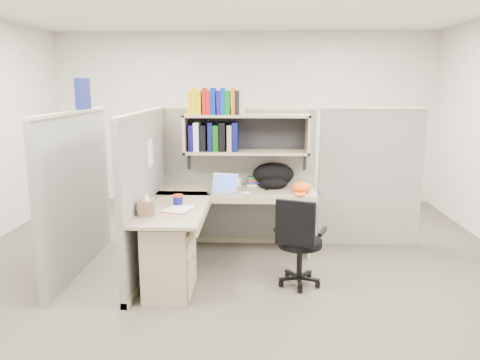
{
  "coord_description": "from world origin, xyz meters",
  "views": [
    {
      "loc": [
        0.24,
        -4.53,
        1.89
      ],
      "look_at": [
        0.05,
        0.25,
        0.91
      ],
      "focal_mm": 35.0,
      "sensor_mm": 36.0,
      "label": 1
    }
  ],
  "objects_px": {
    "laptop": "(223,184)",
    "snack_canister": "(178,199)",
    "backpack": "(274,175)",
    "desk": "(190,238)",
    "task_chair": "(299,256)"
  },
  "relations": [
    {
      "from": "laptop",
      "to": "snack_canister",
      "type": "relative_size",
      "value": 2.87
    },
    {
      "from": "desk",
      "to": "task_chair",
      "type": "height_order",
      "value": "task_chair"
    },
    {
      "from": "backpack",
      "to": "snack_canister",
      "type": "relative_size",
      "value": 4.73
    },
    {
      "from": "desk",
      "to": "snack_canister",
      "type": "height_order",
      "value": "snack_canister"
    },
    {
      "from": "desk",
      "to": "task_chair",
      "type": "bearing_deg",
      "value": -4.45
    },
    {
      "from": "backpack",
      "to": "desk",
      "type": "bearing_deg",
      "value": -136.38
    },
    {
      "from": "desk",
      "to": "snack_canister",
      "type": "distance_m",
      "value": 0.41
    },
    {
      "from": "backpack",
      "to": "task_chair",
      "type": "relative_size",
      "value": 0.54
    },
    {
      "from": "desk",
      "to": "snack_canister",
      "type": "relative_size",
      "value": 17.44
    },
    {
      "from": "laptop",
      "to": "desk",
      "type": "bearing_deg",
      "value": -98.05
    },
    {
      "from": "laptop",
      "to": "task_chair",
      "type": "height_order",
      "value": "laptop"
    },
    {
      "from": "task_chair",
      "to": "snack_canister",
      "type": "bearing_deg",
      "value": 167.99
    },
    {
      "from": "laptop",
      "to": "task_chair",
      "type": "xyz_separation_m",
      "value": [
        0.77,
        -0.77,
        -0.52
      ]
    },
    {
      "from": "desk",
      "to": "laptop",
      "type": "distance_m",
      "value": 0.84
    },
    {
      "from": "snack_canister",
      "to": "task_chair",
      "type": "relative_size",
      "value": 0.11
    }
  ]
}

